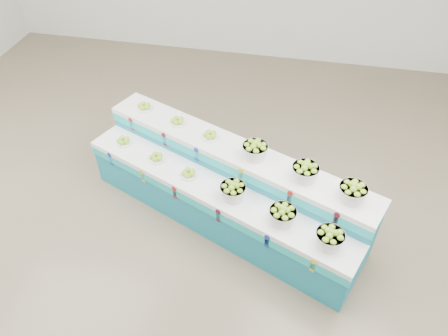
% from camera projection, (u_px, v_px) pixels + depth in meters
% --- Properties ---
extents(ground, '(10.00, 10.00, 0.00)m').
position_uv_depth(ground, '(172.00, 229.00, 5.69)').
color(ground, brown).
rests_on(ground, ground).
extents(display_stand, '(3.93, 2.40, 1.02)m').
position_uv_depth(display_stand, '(224.00, 188.00, 5.54)').
color(display_stand, teal).
rests_on(display_stand, ground).
extents(plate_lower_left, '(0.29, 0.29, 0.10)m').
position_uv_depth(plate_lower_left, '(123.00, 141.00, 5.85)').
color(plate_lower_left, white).
rests_on(plate_lower_left, display_stand).
extents(plate_lower_mid, '(0.29, 0.29, 0.10)m').
position_uv_depth(plate_lower_mid, '(156.00, 157.00, 5.60)').
color(plate_lower_mid, white).
rests_on(plate_lower_mid, display_stand).
extents(plate_lower_right, '(0.29, 0.29, 0.10)m').
position_uv_depth(plate_lower_right, '(189.00, 173.00, 5.37)').
color(plate_lower_right, white).
rests_on(plate_lower_right, display_stand).
extents(basket_lower_left, '(0.41, 0.41, 0.23)m').
position_uv_depth(basket_lower_left, '(233.00, 191.00, 5.05)').
color(basket_lower_left, silver).
rests_on(basket_lower_left, display_stand).
extents(basket_lower_mid, '(0.41, 0.41, 0.23)m').
position_uv_depth(basket_lower_mid, '(283.00, 215.00, 4.77)').
color(basket_lower_mid, silver).
rests_on(basket_lower_mid, display_stand).
extents(basket_lower_right, '(0.41, 0.41, 0.23)m').
position_uv_depth(basket_lower_right, '(330.00, 238.00, 4.54)').
color(basket_lower_right, silver).
rests_on(basket_lower_right, display_stand).
extents(plate_upper_left, '(0.29, 0.29, 0.10)m').
position_uv_depth(plate_upper_left, '(144.00, 106.00, 5.93)').
color(plate_upper_left, white).
rests_on(plate_upper_left, display_stand).
extents(plate_upper_mid, '(0.29, 0.29, 0.10)m').
position_uv_depth(plate_upper_mid, '(177.00, 121.00, 5.68)').
color(plate_upper_mid, white).
rests_on(plate_upper_mid, display_stand).
extents(plate_upper_right, '(0.29, 0.29, 0.10)m').
position_uv_depth(plate_upper_right, '(210.00, 135.00, 5.46)').
color(plate_upper_right, white).
rests_on(plate_upper_right, display_stand).
extents(basket_upper_left, '(0.41, 0.41, 0.23)m').
position_uv_depth(basket_upper_left, '(255.00, 150.00, 5.13)').
color(basket_upper_left, silver).
rests_on(basket_upper_left, display_stand).
extents(basket_upper_mid, '(0.41, 0.41, 0.23)m').
position_uv_depth(basket_upper_mid, '(305.00, 172.00, 4.86)').
color(basket_upper_mid, silver).
rests_on(basket_upper_mid, display_stand).
extents(basket_upper_right, '(0.41, 0.41, 0.23)m').
position_uv_depth(basket_upper_right, '(353.00, 192.00, 4.62)').
color(basket_upper_right, silver).
rests_on(basket_upper_right, display_stand).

